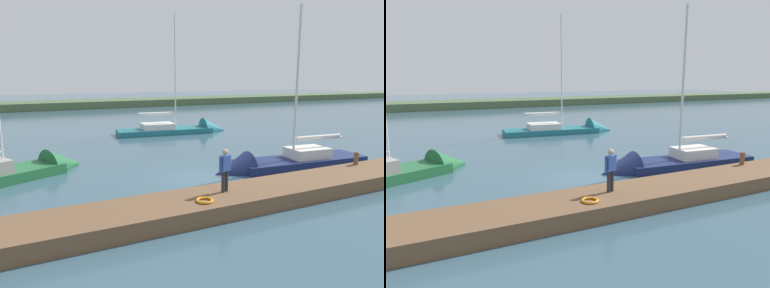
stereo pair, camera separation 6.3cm
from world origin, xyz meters
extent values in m
plane|color=#385666|center=(0.00, 0.00, 0.00)|extent=(200.00, 200.00, 0.00)
cube|color=#4C603D|center=(0.00, -46.86, 0.00)|extent=(180.00, 8.00, 2.40)
cube|color=brown|center=(0.00, 4.23, 0.32)|extent=(21.96, 2.56, 0.65)
cylinder|color=brown|center=(-7.69, 3.33, 0.98)|extent=(0.23, 0.23, 0.67)
torus|color=orange|center=(2.14, 4.74, 0.70)|extent=(0.66, 0.66, 0.10)
cube|color=navy|center=(-6.74, 0.33, 0.02)|extent=(8.23, 2.97, 0.92)
cone|color=navy|center=(-2.16, -0.08, 0.02)|extent=(2.23, 2.44, 2.27)
cube|color=silver|center=(-7.15, 0.37, 0.77)|extent=(2.46, 1.85, 0.60)
cylinder|color=silver|center=(-6.16, 0.28, 4.79)|extent=(0.14, 0.14, 8.63)
cylinder|color=silver|center=(-7.92, 0.43, 1.55)|extent=(3.54, 0.42, 0.11)
cylinder|color=silver|center=(-7.92, 0.43, 1.67)|extent=(3.19, 0.50, 0.22)
cone|color=#236638|center=(5.92, -5.45, 0.09)|extent=(2.84, 2.95, 2.29)
cube|color=#1E6B75|center=(-3.94, -14.36, 0.08)|extent=(8.87, 3.44, 0.83)
cone|color=#1E6B75|center=(-8.86, -13.81, 0.08)|extent=(2.51, 2.73, 2.50)
cube|color=silver|center=(-3.27, -14.43, 0.76)|extent=(3.05, 2.32, 0.53)
cylinder|color=silver|center=(-4.99, -14.24, 5.62)|extent=(0.12, 0.12, 10.24)
cylinder|color=silver|center=(-3.17, -14.45, 1.79)|extent=(3.66, 0.50, 0.09)
cylinder|color=silver|center=(-3.17, -14.45, 1.91)|extent=(3.31, 0.61, 0.25)
cylinder|color=#28282D|center=(0.77, 4.04, 1.08)|extent=(0.14, 0.14, 0.87)
cylinder|color=#28282D|center=(0.97, 4.11, 1.08)|extent=(0.14, 0.14, 0.87)
cube|color=#2D4C9E|center=(0.87, 4.08, 1.83)|extent=(0.52, 0.36, 0.62)
sphere|color=tan|center=(0.87, 4.08, 2.29)|extent=(0.24, 0.24, 0.24)
cylinder|color=#2D4C9E|center=(0.60, 3.98, 1.84)|extent=(0.09, 0.09, 0.59)
cylinder|color=#2D4C9E|center=(1.14, 4.17, 1.84)|extent=(0.09, 0.09, 0.59)
camera|label=1|loc=(8.06, 15.66, 5.21)|focal=32.87mm
camera|label=2|loc=(8.01, 15.68, 5.21)|focal=32.87mm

